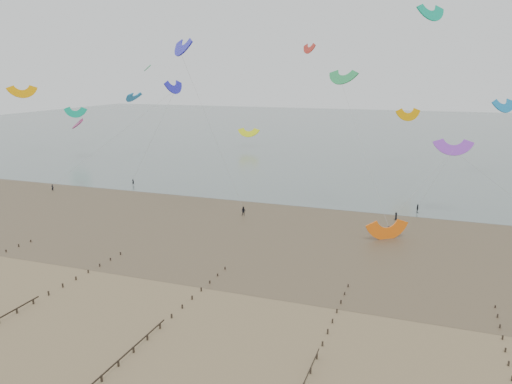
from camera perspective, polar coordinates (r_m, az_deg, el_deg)
ground at (r=65.92m, az=-11.07°, el=-11.97°), size 500.00×500.00×0.00m
sea_and_shore at (r=96.37m, az=-2.68°, el=-3.45°), size 500.00×665.00×0.03m
kitesurfer_lead at (r=130.95m, az=-22.24°, el=0.46°), size 0.63×0.44×1.65m
kitesurfers at (r=103.36m, az=17.63°, el=-2.43°), size 123.08×25.92×1.86m
grounded_kite at (r=89.65m, az=14.70°, el=-5.21°), size 8.41×8.06×3.65m
kites_airborne at (r=147.03m, az=6.48°, el=10.27°), size 260.13×114.16×41.31m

